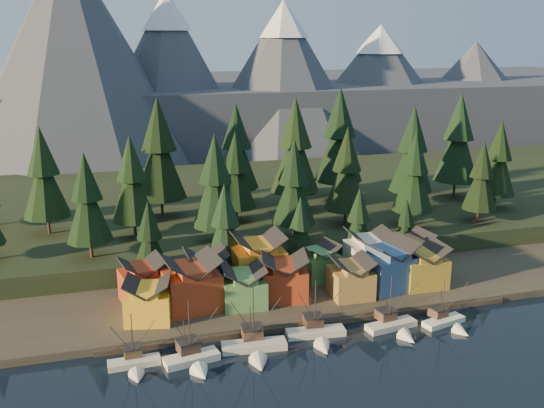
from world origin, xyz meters
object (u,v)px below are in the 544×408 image
object	(u,v)px
boat_1	(193,352)
boat_0	(134,358)
boat_4	(395,320)
boat_5	(448,317)
house_back_1	(206,271)
boat_3	(318,328)
house_front_1	(191,281)
house_front_0	(148,299)
house_back_0	(142,279)
boat_2	(255,341)

from	to	relation	value
boat_1	boat_0	bearing A→B (deg)	160.33
boat_0	boat_4	distance (m)	46.87
boat_4	boat_5	xyz separation A→B (m)	(10.35, -1.04, -0.18)
boat_4	house_back_1	size ratio (longest dim) A/B	1.22
boat_1	boat_3	bearing A→B (deg)	-3.19
boat_1	house_front_1	xyz separation A→B (m)	(2.55, 18.62, 4.59)
boat_0	boat_4	size ratio (longest dim) A/B	0.90
house_front_0	house_back_0	world-z (taller)	house_back_0
boat_3	boat_0	bearing A→B (deg)	-172.73
boat_0	boat_1	xyz separation A→B (m)	(9.42, -1.51, 0.51)
boat_0	house_front_0	world-z (taller)	house_front_0
boat_4	boat_5	size ratio (longest dim) A/B	1.11
boat_5	house_front_0	bearing A→B (deg)	151.31
boat_0	house_back_0	world-z (taller)	house_back_0
boat_4	house_front_1	xyz separation A→B (m)	(-34.90, 16.70, 4.93)
house_back_0	house_back_1	size ratio (longest dim) A/B	1.04
boat_0	boat_1	world-z (taller)	boat_1
boat_5	house_front_0	distance (m)	55.73
boat_0	boat_1	size ratio (longest dim) A/B	0.83
boat_0	boat_2	size ratio (longest dim) A/B	0.80
house_front_0	house_front_1	bearing A→B (deg)	32.85
boat_3	house_front_1	bearing A→B (deg)	146.89
boat_2	boat_4	size ratio (longest dim) A/B	1.12
boat_4	house_back_0	distance (m)	49.28
boat_0	boat_5	size ratio (longest dim) A/B	1.00
boat_2	boat_3	bearing A→B (deg)	14.14
boat_0	boat_3	bearing A→B (deg)	0.45
boat_3	boat_2	bearing A→B (deg)	-166.48
boat_2	boat_5	distance (m)	37.05
boat_2	house_back_0	world-z (taller)	boat_2
house_front_0	house_back_1	xyz separation A→B (m)	(12.44, 9.46, 0.54)
boat_0	house_front_1	xyz separation A→B (m)	(11.97, 17.11, 5.11)
boat_0	house_front_1	size ratio (longest dim) A/B	0.89
house_front_0	boat_0	bearing A→B (deg)	-92.75
boat_0	boat_2	distance (m)	20.18
boat_1	boat_3	world-z (taller)	boat_1
house_back_0	house_back_1	world-z (taller)	house_back_1
boat_3	boat_5	bearing A→B (deg)	0.01
boat_1	boat_4	world-z (taller)	boat_1
boat_0	boat_2	xyz separation A→B (m)	(20.17, -0.42, 0.33)
boat_0	boat_5	xyz separation A→B (m)	(57.22, -0.63, -0.00)
boat_4	boat_5	distance (m)	10.41
boat_3	house_front_1	world-z (taller)	house_front_1
house_front_0	house_front_1	world-z (taller)	house_front_1
house_front_0	house_front_1	distance (m)	9.12
house_back_0	boat_2	bearing A→B (deg)	-65.04
boat_1	boat_2	world-z (taller)	boat_2
boat_1	house_back_0	bearing A→B (deg)	93.92
boat_3	house_back_0	xyz separation A→B (m)	(-29.01, 21.33, 4.12)
boat_5	house_front_1	world-z (taller)	house_front_1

